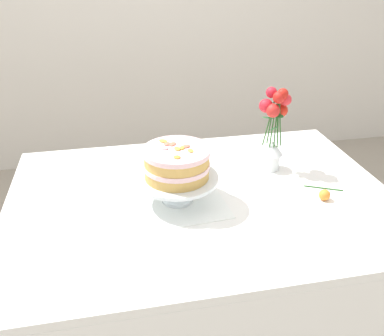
# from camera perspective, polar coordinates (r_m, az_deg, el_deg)

# --- Properties ---
(ground_plane) EXTENTS (12.00, 12.00, 0.00)m
(ground_plane) POSITION_cam_1_polar(r_m,az_deg,el_deg) (2.01, 1.09, -22.07)
(ground_plane) COLOR #9E9384
(dining_table) EXTENTS (1.40, 1.00, 0.74)m
(dining_table) POSITION_cam_1_polar(r_m,az_deg,el_deg) (1.55, 1.54, -7.22)
(dining_table) COLOR white
(dining_table) RESTS_ON ground
(linen_napkin) EXTENTS (0.35, 0.35, 0.00)m
(linen_napkin) POSITION_cam_1_polar(r_m,az_deg,el_deg) (1.49, -2.02, -4.51)
(linen_napkin) COLOR white
(linen_napkin) RESTS_ON dining_table
(cake_stand) EXTENTS (0.29, 0.29, 0.10)m
(cake_stand) POSITION_cam_1_polar(r_m,az_deg,el_deg) (1.44, -2.07, -1.77)
(cake_stand) COLOR silver
(cake_stand) RESTS_ON linen_napkin
(layer_cake) EXTENTS (0.23, 0.23, 0.11)m
(layer_cake) POSITION_cam_1_polar(r_m,az_deg,el_deg) (1.41, -2.12, 0.74)
(layer_cake) COLOR tan
(layer_cake) RESTS_ON cake_stand
(flower_vase) EXTENTS (0.12, 0.10, 0.34)m
(flower_vase) POSITION_cam_1_polar(r_m,az_deg,el_deg) (1.66, 11.19, 5.33)
(flower_vase) COLOR silver
(flower_vase) RESTS_ON dining_table
(fallen_rose) EXTENTS (0.13, 0.13, 0.04)m
(fallen_rose) POSITION_cam_1_polar(r_m,az_deg,el_deg) (1.56, 17.78, -3.51)
(fallen_rose) COLOR #2D6028
(fallen_rose) RESTS_ON dining_table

